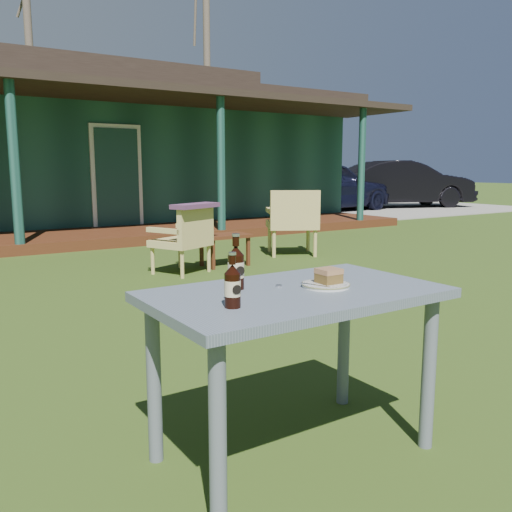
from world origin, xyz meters
TOP-DOWN VIEW (x-y plane):
  - ground at (0.00, 0.00)m, footprint 80.00×80.00m
  - gravel_strip at (10.50, 8.50)m, footprint 9.00×6.00m
  - tree_mid at (3.00, 18.50)m, footprint 0.28×0.28m
  - tree_right at (9.50, 17.00)m, footprint 0.28×0.28m
  - car_near at (8.65, 8.48)m, footprint 4.39×2.15m
  - car_far at (11.73, 8.43)m, footprint 4.63×2.90m
  - cafe_table at (0.00, -1.60)m, footprint 1.20×0.70m
  - plate at (0.14, -1.62)m, footprint 0.20×0.20m
  - cake_slice at (0.16, -1.62)m, footprint 0.09×0.09m
  - fork at (0.08, -1.63)m, footprint 0.06×0.14m
  - cola_bottle_near at (-0.20, -1.45)m, footprint 0.07×0.07m
  - cola_bottle_far at (-0.36, -1.70)m, footprint 0.06×0.06m
  - bottle_cap at (-0.03, -1.52)m, footprint 0.03×0.03m
  - armchair_left at (1.37, 2.31)m, footprint 0.74×0.72m
  - armchair_right at (3.22, 2.71)m, footprint 0.90×0.88m
  - floral_throw at (1.44, 2.17)m, footprint 0.67×0.46m
  - side_table at (2.00, 2.50)m, footprint 0.60×0.40m

SIDE VIEW (x-z plane):
  - ground at x=0.00m, z-range 0.00..0.00m
  - gravel_strip at x=10.50m, z-range 0.00..0.02m
  - side_table at x=2.00m, z-range 0.14..0.54m
  - armchair_left at x=1.37m, z-range 0.05..0.82m
  - armchair_right at x=3.22m, z-range 0.06..0.97m
  - cafe_table at x=0.00m, z-range 0.26..0.98m
  - car_near at x=8.65m, z-range 0.00..1.44m
  - car_far at x=11.73m, z-range 0.00..1.44m
  - bottle_cap at x=-0.03m, z-range 0.72..0.73m
  - plate at x=0.14m, z-range 0.72..0.74m
  - fork at x=0.08m, z-range 0.73..0.74m
  - cake_slice at x=0.16m, z-range 0.73..0.80m
  - floral_throw at x=1.44m, z-range 0.77..0.82m
  - cola_bottle_far at x=-0.36m, z-range 0.70..0.90m
  - cola_bottle_near at x=-0.20m, z-range 0.70..0.93m
  - tree_mid at x=3.00m, z-range 0.00..9.50m
  - tree_right at x=9.50m, z-range 0.00..11.00m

